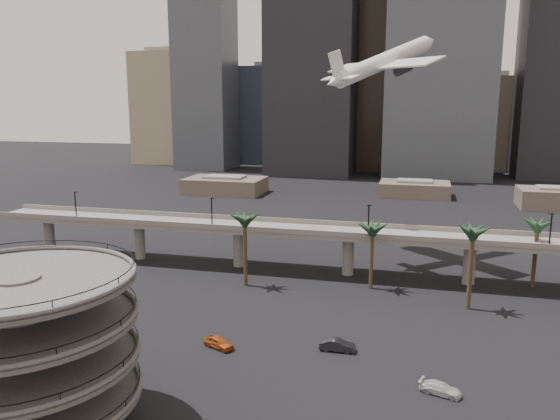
% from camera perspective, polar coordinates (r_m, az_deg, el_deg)
% --- Properties ---
extents(parking_ramp, '(22.20, 22.20, 17.35)m').
position_cam_1_polar(parking_ramp, '(59.68, -25.34, -12.22)').
color(parking_ramp, '#484543').
rests_on(parking_ramp, ground).
extents(overpass, '(130.00, 9.30, 14.70)m').
position_cam_1_polar(overpass, '(106.19, 1.27, -2.51)').
color(overpass, slate).
rests_on(overpass, ground).
extents(palm_trees, '(54.40, 18.40, 14.00)m').
position_cam_1_polar(palm_trees, '(95.34, 12.90, -1.93)').
color(palm_trees, '#4D3921').
rests_on(palm_trees, ground).
extents(low_buildings, '(135.00, 27.50, 6.80)m').
position_cam_1_polar(low_buildings, '(190.81, 9.30, 2.11)').
color(low_buildings, brown).
rests_on(low_buildings, ground).
extents(skyline, '(269.00, 86.00, 129.94)m').
position_cam_1_polar(skyline, '(263.12, 13.02, 14.19)').
color(skyline, gray).
rests_on(skyline, ground).
extents(airborne_jet, '(24.86, 25.88, 13.25)m').
position_cam_1_polar(airborne_jet, '(118.28, 10.81, 14.97)').
color(airborne_jet, silver).
rests_on(airborne_jet, ground).
extents(car_a, '(4.87, 3.49, 1.54)m').
position_cam_1_polar(car_a, '(75.87, -6.42, -13.58)').
color(car_a, '#B04B19').
rests_on(car_a, ground).
extents(car_b, '(4.87, 1.86, 1.58)m').
position_cam_1_polar(car_b, '(74.99, 6.02, -13.86)').
color(car_b, black).
rests_on(car_b, ground).
extents(car_c, '(5.00, 3.10, 1.35)m').
position_cam_1_polar(car_c, '(67.37, 16.42, -17.46)').
color(car_c, beige).
rests_on(car_c, ground).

